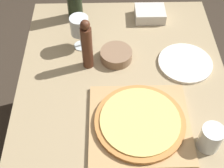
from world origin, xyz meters
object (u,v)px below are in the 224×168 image
pepper_mill (87,45)px  wine_glass (80,27)px  small_bowl (116,55)px  pizza (140,121)px

pepper_mill → wine_glass: 0.13m
pepper_mill → small_bowl: pepper_mill is taller
wine_glass → small_bowl: bearing=-28.3°
pepper_mill → small_bowl: (0.13, 0.04, -0.10)m
pepper_mill → wine_glass: bearing=106.5°
pepper_mill → small_bowl: size_ratio=1.75×
pepper_mill → pizza: bearing=-57.5°
small_bowl → pizza: bearing=-77.5°
pepper_mill → wine_glass: pepper_mill is taller
wine_glass → pepper_mill: bearing=-73.5°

